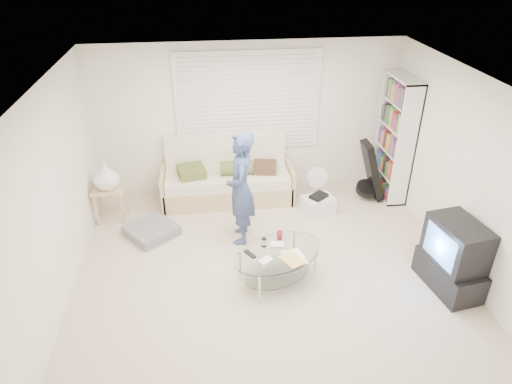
{
  "coord_description": "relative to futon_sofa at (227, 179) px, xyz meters",
  "views": [
    {
      "loc": [
        -0.74,
        -4.81,
        3.91
      ],
      "look_at": [
        -0.11,
        0.3,
        0.97
      ],
      "focal_mm": 32.0,
      "sensor_mm": 36.0,
      "label": 1
    }
  ],
  "objects": [
    {
      "name": "guitar_case",
      "position": [
        2.34,
        -0.34,
        0.11
      ],
      "size": [
        0.43,
        0.38,
        1.0
      ],
      "color": "black",
      "rests_on": "ground"
    },
    {
      "name": "room_shell",
      "position": [
        0.4,
        -1.4,
        1.29
      ],
      "size": [
        5.02,
        4.52,
        2.51
      ],
      "color": "silver",
      "rests_on": "ground"
    },
    {
      "name": "standing_person",
      "position": [
        0.12,
        -1.21,
        0.48
      ],
      "size": [
        0.45,
        0.64,
        1.65
      ],
      "primitive_type": "imported",
      "rotation": [
        0.0,
        0.0,
        -1.66
      ],
      "color": "navy",
      "rests_on": "ground"
    },
    {
      "name": "window_blinds",
      "position": [
        0.4,
        0.32,
        1.21
      ],
      "size": [
        2.32,
        0.08,
        1.62
      ],
      "color": "silver",
      "rests_on": "ground"
    },
    {
      "name": "floor_fan",
      "position": [
        1.47,
        -0.24,
        0.0
      ],
      "size": [
        0.37,
        0.24,
        0.59
      ],
      "color": "white",
      "rests_on": "ground"
    },
    {
      "name": "ground",
      "position": [
        0.4,
        -1.88,
        -0.34
      ],
      "size": [
        5.0,
        5.0,
        0.0
      ],
      "primitive_type": "plane",
      "color": "#C3AF97",
      "rests_on": "ground"
    },
    {
      "name": "storage_bin",
      "position": [
        1.39,
        -0.68,
        -0.19
      ],
      "size": [
        0.54,
        0.44,
        0.34
      ],
      "color": "white",
      "rests_on": "ground"
    },
    {
      "name": "futon_sofa",
      "position": [
        0.0,
        0.0,
        0.0
      ],
      "size": [
        2.14,
        0.86,
        1.05
      ],
      "color": "tan",
      "rests_on": "ground"
    },
    {
      "name": "tv_unit",
      "position": [
        2.59,
        -2.58,
        0.11
      ],
      "size": [
        0.59,
        0.93,
        0.94
      ],
      "color": "black",
      "rests_on": "ground"
    },
    {
      "name": "grey_floor_pillow",
      "position": [
        -1.2,
        -0.96,
        -0.27
      ],
      "size": [
        0.89,
        0.89,
        0.14
      ],
      "primitive_type": "cube",
      "rotation": [
        0.0,
        0.0,
        0.66
      ],
      "color": "slate",
      "rests_on": "ground"
    },
    {
      "name": "coffee_table",
      "position": [
        0.48,
        -2.2,
        0.02
      ],
      "size": [
        1.42,
        1.19,
        0.57
      ],
      "color": "silver",
      "rests_on": "ground"
    },
    {
      "name": "bookshelf",
      "position": [
        2.72,
        -0.21,
        0.67
      ],
      "size": [
        0.32,
        0.85,
        2.02
      ],
      "color": "white",
      "rests_on": "ground"
    },
    {
      "name": "side_table",
      "position": [
        -1.82,
        -0.44,
        0.37
      ],
      "size": [
        0.48,
        0.39,
        0.96
      ],
      "color": "tan",
      "rests_on": "ground"
    }
  ]
}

